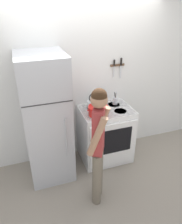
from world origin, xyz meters
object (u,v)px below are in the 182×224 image
stove_range (106,135)px  dutch_oven_pot (98,111)px  tea_kettle (94,103)px  utensil_jar (115,101)px  person (98,143)px  refrigerator (47,120)px

stove_range → dutch_oven_pot: dutch_oven_pot is taller
stove_range → tea_kettle: (-0.17, 0.15, 0.54)m
utensil_jar → person: bearing=-124.8°
stove_range → tea_kettle: 0.58m
refrigerator → person: refrigerator is taller
dutch_oven_pot → utensil_jar: bearing=32.7°
refrigerator → utensil_jar: 1.16m
stove_range → person: size_ratio=0.57×
person → utensil_jar: bearing=-6.1°
stove_range → person: 0.98m
dutch_oven_pot → person: size_ratio=0.21×
dutch_oven_pot → utensil_jar: size_ratio=1.56×
refrigerator → utensil_jar: bearing=8.6°
tea_kettle → utensil_jar: bearing=0.9°
stove_range → person: bearing=-119.6°
refrigerator → dutch_oven_pot: size_ratio=5.52×
dutch_oven_pot → utensil_jar: utensil_jar is taller
dutch_oven_pot → stove_range: bearing=27.2°
dutch_oven_pot → tea_kettle: tea_kettle is taller
dutch_oven_pot → person: 0.71m
dutch_oven_pot → person: bearing=-110.3°
stove_range → utensil_jar: bearing=37.1°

